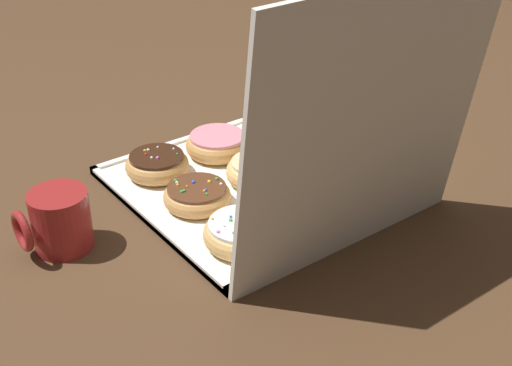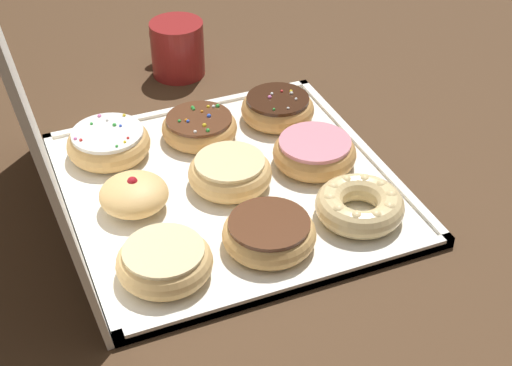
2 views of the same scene
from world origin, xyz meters
The scene contains 13 objects.
ground_plane centered at (0.00, 0.00, 0.00)m, with size 3.00×3.00×0.00m, color #4C331E.
donut_box centered at (0.00, 0.00, 0.01)m, with size 0.43×0.43×0.01m.
box_lid_open centered at (0.00, 0.25, 0.21)m, with size 0.43×0.42×0.01m, color white.
cruller_donut_0 centered at (-0.13, -0.13, 0.03)m, with size 0.11×0.11×0.04m.
pink_frosted_donut_1 centered at (0.00, -0.13, 0.03)m, with size 0.12×0.12×0.04m.
sprinkle_donut_2 centered at (0.13, -0.13, 0.03)m, with size 0.11×0.11×0.04m.
chocolate_frosted_donut_3 centered at (-0.13, 0.00, 0.03)m, with size 0.12×0.12×0.04m.
glazed_ring_donut_4 centered at (0.00, 0.00, 0.03)m, with size 0.11×0.11×0.04m.
sprinkle_donut_5 centered at (0.13, 0.00, 0.03)m, with size 0.11×0.11×0.04m.
glazed_ring_donut_6 centered at (-0.13, 0.13, 0.03)m, with size 0.11×0.11×0.04m.
jelly_filled_donut_7 centered at (0.00, 0.13, 0.03)m, with size 0.09×0.09×0.05m.
sprinkle_donut_8 centered at (0.13, 0.13, 0.03)m, with size 0.12×0.12×0.04m.
coffee_mug centered at (0.34, -0.04, 0.05)m, with size 0.11×0.09×0.09m.
Camera 1 is at (0.63, 0.83, 0.63)m, focal length 49.44 mm.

